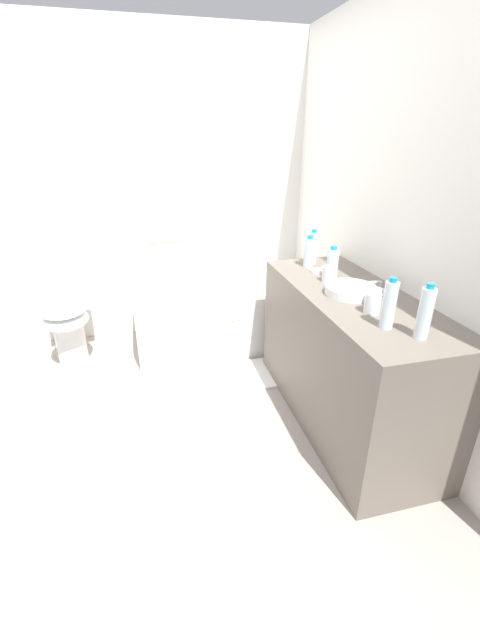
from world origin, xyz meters
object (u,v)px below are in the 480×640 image
Objects in this scene: sink_basin at (350,290)px; drinking_glass_0 at (375,298)px; toilet at (67,316)px; soap_dish at (318,271)px; toilet_paper_roll at (41,356)px; water_bottle_0 at (332,263)px; bath_mat at (256,374)px; water_bottle_4 at (425,313)px; water_bottle_1 at (313,248)px; drinking_glass_1 at (328,274)px; sink_faucet at (378,287)px; bathtub at (225,312)px; water_bottle_2 at (389,305)px; water_bottle_3 at (309,252)px; drinking_glass_2 at (373,303)px.

sink_basin is 0.20m from drinking_glass_0.
soap_dish is (1.70, -0.79, 0.47)m from toilet.
toilet is 0.42m from toilet_paper_roll.
water_bottle_0 is at bearing 90.12° from drinking_glass_0.
bath_mat is (-0.38, 0.80, -0.89)m from drinking_glass_0.
toilet is 2.55m from water_bottle_4.
sink_basin is 0.56m from water_bottle_4.
drinking_glass_1 is (-0.05, -0.37, -0.06)m from water_bottle_1.
toilet_paper_roll is (-1.95, 0.99, -0.85)m from drinking_glass_1.
water_bottle_1 is 2.64× the size of soap_dish.
sink_faucet reaches higher than toilet_paper_roll.
water_bottle_4 is (0.50, -1.78, 0.69)m from bathtub.
sink_faucet is at bearing -49.29° from bath_mat.
water_bottle_4 is at bearing -88.46° from drinking_glass_0.
water_bottle_4 reaches higher than water_bottle_0.
water_bottle_2 is (-0.05, -0.43, 0.09)m from sink_basin.
bathtub is at bearing 122.41° from water_bottle_3.
water_bottle_1 is at bearing 87.20° from sink_basin.
water_bottle_1 is at bearing 90.11° from drinking_glass_0.
bathtub is 16.18× the size of drinking_glass_1.
water_bottle_3 is 0.85× the size of water_bottle_4.
water_bottle_4 reaches higher than water_bottle_2.
sink_basin reaches higher than toilet.
drinking_glass_1 is (0.02, 0.66, -0.07)m from water_bottle_2.
water_bottle_4 reaches higher than soap_dish.
bathtub is at bearing 117.20° from sink_faucet.
water_bottle_1 is at bearing 103.29° from sink_faucet.
sink_basin is at bearing -59.86° from bath_mat.
water_bottle_2 is at bearing -76.13° from bathtub.
sink_basin is 0.60m from water_bottle_1.
drinking_glass_1 is at bearing 97.54° from drinking_glass_0.
sink_basin is 2.46m from toilet_paper_roll.
water_bottle_4 is 0.31m from drinking_glass_2.
toilet is 2.04m from water_bottle_0.
sink_faucet is 0.34m from water_bottle_0.
toilet_paper_roll is (-2.00, 1.41, -0.85)m from drinking_glass_0.
drinking_glass_0 is at bearing -70.95° from bathtub.
water_bottle_0 is 2.13× the size of drinking_glass_1.
water_bottle_2 is at bearing -73.68° from bath_mat.
water_bottle_3 is (0.03, 0.97, -0.02)m from water_bottle_2.
bath_mat is (-0.52, 0.61, -0.87)m from sink_faucet.
water_bottle_2 is at bearing -108.91° from drinking_glass_0.
drinking_glass_1 is 0.17m from soap_dish.
sink_basin is at bearing -87.47° from water_bottle_3.
toilet_paper_roll is at bearing 155.35° from water_bottle_0.
drinking_glass_1 is at bearing 57.07° from toilet.
toilet is at bearing 135.26° from water_bottle_4.
sink_basin is (0.46, -1.22, 0.60)m from bathtub.
water_bottle_1 is 0.08m from water_bottle_3.
drinking_glass_0 is at bearing -64.36° from bath_mat.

